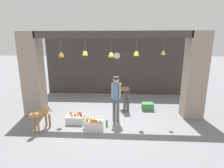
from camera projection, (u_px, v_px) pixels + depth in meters
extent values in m
plane|color=slate|center=(111.00, 118.00, 6.52)|extent=(60.00, 60.00, 0.00)
cube|color=#38332D|center=(115.00, 65.00, 9.23)|extent=(7.29, 0.12, 3.12)
cube|color=gray|center=(33.00, 74.00, 6.61)|extent=(0.70, 0.60, 3.12)
cube|color=gray|center=(195.00, 76.00, 6.28)|extent=(0.70, 0.60, 3.12)
cube|color=#3D3833|center=(111.00, 35.00, 5.93)|extent=(5.39, 0.24, 0.24)
cylinder|color=#B2AD99|center=(61.00, 46.00, 6.10)|extent=(0.01, 0.01, 0.49)
ellipsoid|color=yellow|center=(63.00, 55.00, 6.17)|extent=(0.12, 0.07, 0.18)
ellipsoid|color=yellow|center=(62.00, 55.00, 6.21)|extent=(0.10, 0.11, 0.19)
ellipsoid|color=yellow|center=(61.00, 55.00, 6.22)|extent=(0.08, 0.12, 0.19)
ellipsoid|color=yellow|center=(60.00, 55.00, 6.20)|extent=(0.12, 0.09, 0.19)
ellipsoid|color=yellow|center=(60.00, 55.00, 6.16)|extent=(0.12, 0.09, 0.19)
ellipsoid|color=yellow|center=(61.00, 55.00, 6.13)|extent=(0.08, 0.12, 0.19)
ellipsoid|color=yellow|center=(62.00, 55.00, 6.14)|extent=(0.10, 0.11, 0.19)
cylinder|color=#B2AD99|center=(85.00, 45.00, 6.09)|extent=(0.01, 0.01, 0.44)
ellipsoid|color=yellow|center=(87.00, 53.00, 6.16)|extent=(0.13, 0.07, 0.19)
ellipsoid|color=yellow|center=(86.00, 53.00, 6.19)|extent=(0.11, 0.11, 0.20)
ellipsoid|color=yellow|center=(85.00, 53.00, 6.20)|extent=(0.08, 0.12, 0.20)
ellipsoid|color=yellow|center=(84.00, 53.00, 6.18)|extent=(0.12, 0.09, 0.20)
ellipsoid|color=yellow|center=(84.00, 53.00, 6.14)|extent=(0.12, 0.09, 0.20)
ellipsoid|color=yellow|center=(85.00, 54.00, 6.11)|extent=(0.08, 0.12, 0.20)
ellipsoid|color=yellow|center=(86.00, 54.00, 6.12)|extent=(0.11, 0.11, 0.20)
cylinder|color=#B2AD99|center=(111.00, 45.00, 6.05)|extent=(0.01, 0.01, 0.49)
ellipsoid|color=gold|center=(113.00, 55.00, 6.13)|extent=(0.12, 0.07, 0.19)
ellipsoid|color=gold|center=(112.00, 55.00, 6.17)|extent=(0.10, 0.12, 0.20)
ellipsoid|color=gold|center=(111.00, 55.00, 6.17)|extent=(0.10, 0.12, 0.20)
ellipsoid|color=gold|center=(110.00, 55.00, 6.13)|extent=(0.12, 0.07, 0.19)
ellipsoid|color=gold|center=(110.00, 55.00, 6.09)|extent=(0.10, 0.12, 0.20)
ellipsoid|color=gold|center=(112.00, 55.00, 6.09)|extent=(0.10, 0.12, 0.20)
cylinder|color=#B2AD99|center=(137.00, 45.00, 5.93)|extent=(0.01, 0.01, 0.45)
ellipsoid|color=yellow|center=(138.00, 54.00, 6.00)|extent=(0.12, 0.06, 0.18)
ellipsoid|color=yellow|center=(137.00, 54.00, 6.03)|extent=(0.10, 0.11, 0.19)
ellipsoid|color=yellow|center=(136.00, 54.00, 6.04)|extent=(0.08, 0.12, 0.18)
ellipsoid|color=yellow|center=(135.00, 54.00, 6.02)|extent=(0.11, 0.09, 0.19)
ellipsoid|color=yellow|center=(135.00, 54.00, 5.98)|extent=(0.11, 0.09, 0.19)
ellipsoid|color=yellow|center=(136.00, 54.00, 5.96)|extent=(0.08, 0.12, 0.18)
ellipsoid|color=yellow|center=(137.00, 54.00, 5.96)|extent=(0.10, 0.11, 0.19)
cylinder|color=#B2AD99|center=(164.00, 45.00, 5.96)|extent=(0.01, 0.01, 0.44)
ellipsoid|color=yellow|center=(164.00, 53.00, 6.02)|extent=(0.10, 0.05, 0.15)
ellipsoid|color=yellow|center=(163.00, 53.00, 6.06)|extent=(0.07, 0.10, 0.15)
ellipsoid|color=yellow|center=(162.00, 53.00, 6.04)|extent=(0.09, 0.08, 0.16)
ellipsoid|color=yellow|center=(163.00, 53.00, 6.00)|extent=(0.09, 0.08, 0.16)
ellipsoid|color=yellow|center=(164.00, 53.00, 5.99)|extent=(0.07, 0.10, 0.15)
ellipsoid|color=#9E7042|center=(41.00, 113.00, 5.53)|extent=(0.46, 0.69, 0.26)
cylinder|color=#9E7042|center=(38.00, 127.00, 5.36)|extent=(0.07, 0.07, 0.44)
cylinder|color=#9E7042|center=(35.00, 126.00, 5.42)|extent=(0.07, 0.07, 0.44)
cylinder|color=#9E7042|center=(50.00, 120.00, 5.80)|extent=(0.07, 0.07, 0.44)
cylinder|color=#9E7042|center=(46.00, 120.00, 5.86)|extent=(0.07, 0.07, 0.44)
ellipsoid|color=#9E7042|center=(32.00, 116.00, 5.20)|extent=(0.24, 0.28, 0.17)
cone|color=brown|center=(33.00, 113.00, 5.16)|extent=(0.06, 0.06, 0.07)
cone|color=brown|center=(31.00, 113.00, 5.20)|extent=(0.06, 0.06, 0.07)
cylinder|color=#9E7042|center=(49.00, 109.00, 5.84)|extent=(0.11, 0.20, 0.26)
cylinder|color=#56565B|center=(118.00, 111.00, 6.14)|extent=(0.11, 0.11, 0.79)
cylinder|color=#56565B|center=(114.00, 110.00, 6.19)|extent=(0.11, 0.11, 0.79)
cube|color=#4C7099|center=(116.00, 92.00, 6.00)|extent=(0.25, 0.23, 0.59)
cylinder|color=tan|center=(120.00, 91.00, 5.94)|extent=(0.06, 0.06, 0.52)
cylinder|color=tan|center=(112.00, 90.00, 6.05)|extent=(0.06, 0.06, 0.52)
sphere|color=tan|center=(116.00, 80.00, 5.91)|extent=(0.20, 0.20, 0.20)
cylinder|color=#2D2D2D|center=(116.00, 78.00, 5.89)|extent=(0.21, 0.21, 0.07)
cube|color=#2D2D2D|center=(115.00, 79.00, 5.81)|extent=(0.20, 0.17, 0.01)
cylinder|color=#424247|center=(125.00, 103.00, 6.93)|extent=(0.11, 0.11, 0.82)
cylinder|color=#424247|center=(128.00, 102.00, 6.97)|extent=(0.11, 0.11, 0.82)
cube|color=brown|center=(124.00, 89.00, 7.10)|extent=(0.41, 0.64, 0.31)
sphere|color=black|center=(121.00, 85.00, 7.44)|extent=(0.20, 0.20, 0.20)
cube|color=silver|center=(94.00, 126.00, 5.56)|extent=(0.56, 0.37, 0.30)
sphere|color=orange|center=(91.00, 122.00, 5.44)|extent=(0.09, 0.09, 0.09)
sphere|color=orange|center=(100.00, 122.00, 5.43)|extent=(0.09, 0.09, 0.09)
sphere|color=orange|center=(94.00, 120.00, 5.52)|extent=(0.09, 0.09, 0.09)
sphere|color=orange|center=(96.00, 121.00, 5.47)|extent=(0.09, 0.09, 0.09)
sphere|color=orange|center=(88.00, 119.00, 5.65)|extent=(0.09, 0.09, 0.09)
sphere|color=orange|center=(91.00, 120.00, 5.56)|extent=(0.09, 0.09, 0.09)
sphere|color=orange|center=(87.00, 120.00, 5.57)|extent=(0.09, 0.09, 0.09)
cube|color=silver|center=(75.00, 119.00, 6.07)|extent=(0.58, 0.39, 0.27)
sphere|color=red|center=(81.00, 115.00, 5.97)|extent=(0.09, 0.09, 0.09)
sphere|color=red|center=(75.00, 115.00, 6.01)|extent=(0.09, 0.09, 0.09)
sphere|color=#99B238|center=(78.00, 115.00, 6.01)|extent=(0.09, 0.09, 0.09)
sphere|color=red|center=(71.00, 114.00, 6.12)|extent=(0.09, 0.09, 0.09)
sphere|color=red|center=(71.00, 114.00, 6.12)|extent=(0.09, 0.09, 0.09)
sphere|color=red|center=(80.00, 113.00, 6.15)|extent=(0.09, 0.09, 0.09)
sphere|color=#99B238|center=(72.00, 115.00, 5.98)|extent=(0.09, 0.09, 0.09)
sphere|color=red|center=(78.00, 113.00, 6.13)|extent=(0.09, 0.09, 0.09)
cube|color=#387A42|center=(148.00, 107.00, 7.24)|extent=(0.47, 0.35, 0.30)
cylinder|color=#38934C|center=(107.00, 123.00, 5.83)|extent=(0.07, 0.07, 0.20)
cylinder|color=black|center=(107.00, 120.00, 5.81)|extent=(0.04, 0.04, 0.02)
cylinder|color=black|center=(117.00, 56.00, 9.04)|extent=(0.34, 0.01, 0.34)
cylinder|color=white|center=(117.00, 56.00, 9.02)|extent=(0.32, 0.02, 0.32)
cube|color=black|center=(117.00, 55.00, 9.00)|extent=(0.01, 0.01, 0.09)
cube|color=black|center=(118.00, 56.00, 9.01)|extent=(0.12, 0.01, 0.01)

